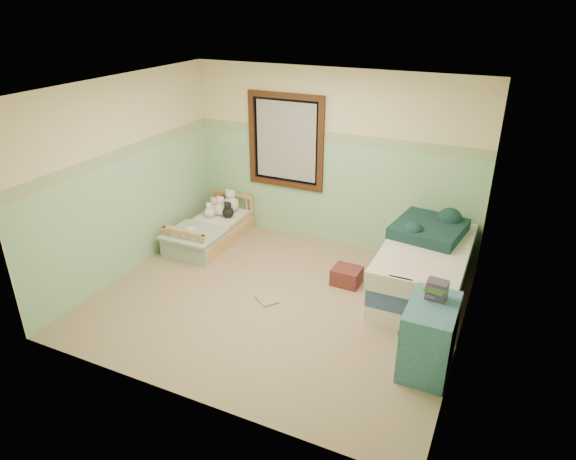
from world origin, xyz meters
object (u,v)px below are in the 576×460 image
at_px(twin_bed_frame, 422,284).
at_px(dresser, 429,337).
at_px(toddler_bed_frame, 212,236).
at_px(plush_floor_cream, 193,242).
at_px(floor_book, 267,299).
at_px(red_pillow, 347,276).
at_px(plush_floor_tan, 172,242).

bearing_deg(twin_bed_frame, dresser, -77.22).
xyz_separation_m(toddler_bed_frame, plush_floor_cream, (-0.10, -0.34, 0.03)).
bearing_deg(floor_book, dresser, 25.89).
distance_m(toddler_bed_frame, floor_book, 1.84).
bearing_deg(twin_bed_frame, floor_book, -149.49).
bearing_deg(red_pillow, twin_bed_frame, 12.17).
distance_m(plush_floor_tan, floor_book, 1.92).
distance_m(plush_floor_tan, twin_bed_frame, 3.50).
distance_m(toddler_bed_frame, red_pillow, 2.24).
relative_size(toddler_bed_frame, plush_floor_cream, 5.81).
bearing_deg(floor_book, plush_floor_tan, -160.41).
distance_m(plush_floor_cream, plush_floor_tan, 0.29).
height_order(toddler_bed_frame, floor_book, toddler_bed_frame).
xyz_separation_m(toddler_bed_frame, twin_bed_frame, (3.13, -0.12, 0.02)).
distance_m(plush_floor_tan, dresser, 3.93).
bearing_deg(dresser, toddler_bed_frame, 156.48).
relative_size(twin_bed_frame, red_pillow, 5.29).
height_order(toddler_bed_frame, red_pillow, red_pillow).
xyz_separation_m(plush_floor_cream, red_pillow, (2.32, 0.03, -0.01)).
xyz_separation_m(plush_floor_cream, floor_book, (1.58, -0.75, -0.11)).
bearing_deg(dresser, red_pillow, 135.99).
relative_size(toddler_bed_frame, plush_floor_tan, 5.21).
distance_m(plush_floor_cream, floor_book, 1.75).
bearing_deg(plush_floor_tan, red_pillow, 4.11).
bearing_deg(twin_bed_frame, plush_floor_tan, -173.74).
height_order(toddler_bed_frame, plush_floor_cream, plush_floor_cream).
relative_size(plush_floor_tan, floor_book, 1.00).
bearing_deg(dresser, plush_floor_cream, 161.90).
distance_m(plush_floor_tan, red_pillow, 2.57).
height_order(plush_floor_tan, floor_book, plush_floor_tan).
bearing_deg(plush_floor_cream, dresser, -18.10).
bearing_deg(red_pillow, toddler_bed_frame, 171.96).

